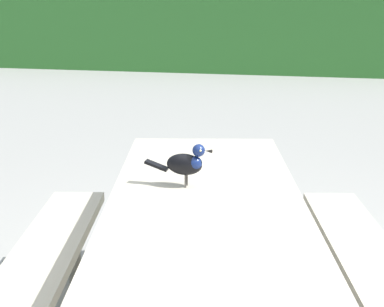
# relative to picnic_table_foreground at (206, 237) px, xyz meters

# --- Properties ---
(hedge_wall) EXTENTS (28.00, 2.00, 2.10)m
(hedge_wall) POSITION_rel_picnic_table_foreground_xyz_m (0.21, 9.93, 0.50)
(hedge_wall) COLOR #387A33
(hedge_wall) RESTS_ON ground
(picnic_table_foreground) EXTENTS (1.98, 2.01, 0.74)m
(picnic_table_foreground) POSITION_rel_picnic_table_foreground_xyz_m (0.00, 0.00, 0.00)
(picnic_table_foreground) COLOR #B2A893
(picnic_table_foreground) RESTS_ON ground
(bird_grackle) EXTENTS (0.29, 0.08, 0.18)m
(bird_grackle) POSITION_rel_picnic_table_foreground_xyz_m (-0.10, 0.08, 0.29)
(bird_grackle) COLOR black
(bird_grackle) RESTS_ON picnic_table_foreground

